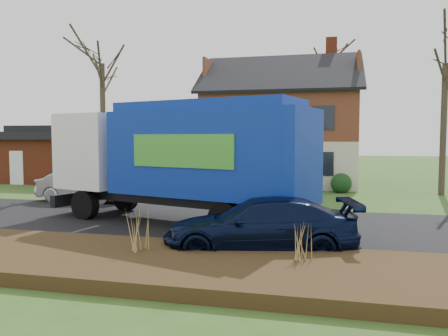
# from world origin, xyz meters

# --- Properties ---
(ground) EXTENTS (120.00, 120.00, 0.00)m
(ground) POSITION_xyz_m (0.00, 0.00, 0.00)
(ground) COLOR #324E1A
(ground) RESTS_ON ground
(road) EXTENTS (80.00, 7.00, 0.02)m
(road) POSITION_xyz_m (0.00, 0.00, 0.01)
(road) COLOR black
(road) RESTS_ON ground
(mulch_verge) EXTENTS (80.00, 3.50, 0.30)m
(mulch_verge) POSITION_xyz_m (0.00, -5.30, 0.15)
(mulch_verge) COLOR black
(mulch_verge) RESTS_ON ground
(main_house) EXTENTS (12.95, 8.95, 9.26)m
(main_house) POSITION_xyz_m (1.49, 13.91, 4.03)
(main_house) COLOR beige
(main_house) RESTS_ON ground
(ranch_house) EXTENTS (9.80, 8.20, 3.70)m
(ranch_house) POSITION_xyz_m (-12.00, 13.00, 1.81)
(ranch_house) COLOR #973B21
(ranch_house) RESTS_ON ground
(garbage_truck) EXTENTS (9.88, 5.08, 4.09)m
(garbage_truck) POSITION_xyz_m (0.07, -0.20, 2.36)
(garbage_truck) COLOR black
(garbage_truck) RESTS_ON ground
(silver_sedan) EXTENTS (4.37, 1.61, 1.43)m
(silver_sedan) POSITION_xyz_m (-5.96, 3.73, 0.71)
(silver_sedan) COLOR #94969B
(silver_sedan) RESTS_ON ground
(navy_wagon) EXTENTS (5.16, 2.96, 1.41)m
(navy_wagon) POSITION_xyz_m (3.21, -3.40, 0.70)
(navy_wagon) COLOR black
(navy_wagon) RESTS_ON ground
(tree_front_west) EXTENTS (3.24, 3.24, 9.62)m
(tree_front_west) POSITION_xyz_m (-7.09, 7.56, 7.93)
(tree_front_west) COLOR #3F3625
(tree_front_west) RESTS_ON ground
(tree_front_east) EXTENTS (3.41, 3.41, 9.48)m
(tree_front_east) POSITION_xyz_m (10.54, 9.85, 7.70)
(tree_front_east) COLOR #403326
(tree_front_east) RESTS_ON ground
(tree_back) EXTENTS (3.95, 3.95, 12.51)m
(tree_back) POSITION_xyz_m (4.83, 22.45, 10.43)
(tree_back) COLOR #3A2F23
(tree_back) RESTS_ON ground
(grass_clump_mid) EXTENTS (0.35, 0.29, 0.99)m
(grass_clump_mid) POSITION_xyz_m (0.59, -4.93, 0.79)
(grass_clump_mid) COLOR #A08846
(grass_clump_mid) RESTS_ON mulch_verge
(grass_clump_east) EXTENTS (0.31, 0.26, 0.79)m
(grass_clump_east) POSITION_xyz_m (4.32, -4.83, 0.69)
(grass_clump_east) COLOR #A28747
(grass_clump_east) RESTS_ON mulch_verge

